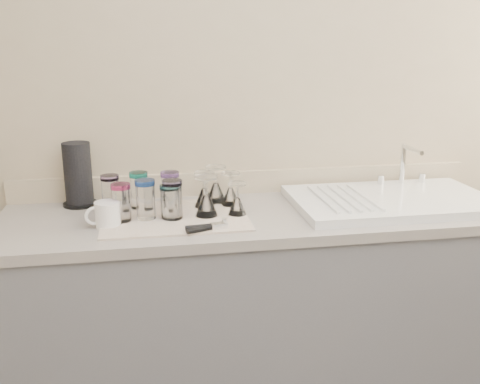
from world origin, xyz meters
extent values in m
cube|color=tan|center=(0.00, 1.50, 1.25)|extent=(3.50, 0.04, 2.50)
cube|color=slate|center=(0.00, 1.20, 0.43)|extent=(2.00, 0.60, 0.86)
cube|color=gray|center=(0.00, 1.20, 0.88)|extent=(2.06, 0.62, 0.04)
cube|color=white|center=(0.55, 1.20, 0.92)|extent=(0.82, 0.50, 0.03)
cylinder|color=silver|center=(0.69, 1.40, 1.03)|extent=(0.02, 0.02, 0.18)
cylinder|color=silver|center=(0.69, 1.32, 1.10)|extent=(0.02, 0.16, 0.02)
cylinder|color=silver|center=(0.59, 1.40, 0.96)|extent=(0.03, 0.03, 0.04)
cylinder|color=silver|center=(0.79, 1.40, 0.96)|extent=(0.03, 0.03, 0.04)
cube|color=silver|center=(-0.35, 1.18, 0.90)|extent=(0.55, 0.42, 0.01)
cylinder|color=white|center=(-0.59, 1.30, 0.97)|extent=(0.07, 0.07, 0.13)
cylinder|color=#B38BE1|center=(-0.59, 1.30, 1.04)|extent=(0.07, 0.07, 0.02)
cylinder|color=white|center=(-0.48, 1.31, 0.97)|extent=(0.07, 0.07, 0.13)
cylinder|color=teal|center=(-0.48, 1.31, 1.05)|extent=(0.07, 0.07, 0.02)
cylinder|color=white|center=(-0.36, 1.29, 0.97)|extent=(0.07, 0.07, 0.13)
cylinder|color=#62439E|center=(-0.36, 1.29, 1.05)|extent=(0.07, 0.07, 0.02)
cylinder|color=white|center=(-0.55, 1.16, 0.97)|extent=(0.07, 0.07, 0.13)
cylinder|color=#E83B93|center=(-0.55, 1.16, 1.04)|extent=(0.07, 0.07, 0.02)
cylinder|color=white|center=(-0.46, 1.17, 0.97)|extent=(0.07, 0.07, 0.13)
cylinder|color=blue|center=(-0.46, 1.17, 1.05)|extent=(0.08, 0.08, 0.02)
cylinder|color=white|center=(-0.37, 1.16, 0.96)|extent=(0.06, 0.06, 0.11)
cylinder|color=#45B2CC|center=(-0.37, 1.16, 1.03)|extent=(0.07, 0.07, 0.02)
cylinder|color=white|center=(-0.36, 1.15, 0.97)|extent=(0.07, 0.07, 0.13)
cylinder|color=#9E8CD7|center=(-0.36, 1.15, 1.05)|extent=(0.08, 0.08, 0.02)
cone|color=white|center=(-0.22, 1.28, 0.95)|extent=(0.08, 0.08, 0.08)
cylinder|color=white|center=(-0.22, 1.28, 1.01)|extent=(0.01, 0.01, 0.06)
cylinder|color=white|center=(-0.22, 1.28, 1.05)|extent=(0.08, 0.08, 0.01)
cone|color=white|center=(-0.11, 1.29, 0.94)|extent=(0.08, 0.08, 0.07)
cylinder|color=white|center=(-0.11, 1.29, 1.01)|extent=(0.01, 0.01, 0.06)
cylinder|color=white|center=(-0.11, 1.29, 1.04)|extent=(0.08, 0.08, 0.01)
cone|color=white|center=(-0.23, 1.17, 0.95)|extent=(0.09, 0.09, 0.08)
cylinder|color=white|center=(-0.23, 1.17, 1.02)|extent=(0.01, 0.01, 0.07)
cylinder|color=white|center=(-0.23, 1.17, 1.06)|extent=(0.09, 0.09, 0.01)
cone|color=white|center=(-0.11, 1.16, 0.94)|extent=(0.07, 0.07, 0.07)
cylinder|color=white|center=(-0.11, 1.16, 1.00)|extent=(0.01, 0.01, 0.05)
cylinder|color=white|center=(-0.11, 1.16, 1.03)|extent=(0.07, 0.07, 0.01)
cone|color=white|center=(-0.17, 1.34, 0.95)|extent=(0.08, 0.08, 0.08)
cylinder|color=white|center=(-0.17, 1.34, 1.02)|extent=(0.01, 0.01, 0.06)
cylinder|color=white|center=(-0.17, 1.34, 1.06)|extent=(0.08, 0.08, 0.01)
cube|color=silver|center=(-0.20, 1.01, 0.92)|extent=(0.06, 0.04, 0.02)
cylinder|color=black|center=(-0.26, 0.99, 0.92)|extent=(0.12, 0.06, 0.02)
cylinder|color=black|center=(-0.26, 1.01, 0.92)|extent=(0.12, 0.03, 0.02)
cylinder|color=white|center=(-0.60, 1.12, 0.95)|extent=(0.11, 0.11, 0.09)
torus|color=white|center=(-0.64, 1.11, 0.95)|extent=(0.07, 0.03, 0.07)
cylinder|color=black|center=(-0.73, 1.42, 0.91)|extent=(0.14, 0.14, 0.01)
cylinder|color=black|center=(-0.73, 1.42, 1.04)|extent=(0.11, 0.11, 0.25)
camera|label=1|loc=(-0.44, -0.79, 1.56)|focal=40.00mm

